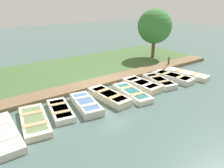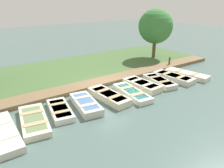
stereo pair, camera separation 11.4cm
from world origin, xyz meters
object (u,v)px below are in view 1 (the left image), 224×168
rowboat_0 (4,133)px  rowboat_6 (142,85)px  rowboat_1 (34,121)px  rowboat_3 (86,104)px  rowboat_7 (159,81)px  rowboat_4 (109,96)px  rowboat_2 (60,110)px  rowboat_8 (173,77)px  rowboat_5 (132,93)px  mooring_post_far (169,62)px  rowboat_9 (186,74)px  park_tree_left (155,26)px

rowboat_0 → rowboat_6: size_ratio=1.25×
rowboat_1 → rowboat_3: rowboat_3 is taller
rowboat_7 → rowboat_4: bearing=-77.9°
rowboat_1 → rowboat_2: 1.51m
rowboat_8 → rowboat_0: bearing=-95.0°
rowboat_2 → rowboat_4: 3.09m
rowboat_1 → rowboat_5: 6.12m
rowboat_7 → mooring_post_far: mooring_post_far is taller
rowboat_3 → rowboat_9: 9.06m
park_tree_left → rowboat_6: bearing=-50.8°
rowboat_5 → park_tree_left: size_ratio=0.67×
rowboat_2 → mooring_post_far: (-2.29, 11.32, 0.32)m
rowboat_7 → park_tree_left: bearing=149.0°
rowboat_8 → park_tree_left: bearing=141.6°
rowboat_4 → rowboat_9: size_ratio=0.89×
park_tree_left → mooring_post_far: bearing=-18.3°
rowboat_1 → rowboat_9: 11.99m
rowboat_5 → rowboat_4: bearing=-95.3°
rowboat_5 → rowboat_6: 1.48m
rowboat_1 → rowboat_3: bearing=100.6°
rowboat_2 → rowboat_1: bearing=-69.3°
rowboat_2 → rowboat_8: bearing=99.6°
rowboat_5 → park_tree_left: park_tree_left is taller
rowboat_3 → rowboat_5: size_ratio=0.89×
rowboat_3 → mooring_post_far: 10.20m
rowboat_3 → rowboat_5: 3.21m
rowboat_3 → rowboat_8: 7.61m
rowboat_7 → mooring_post_far: 4.40m
rowboat_6 → rowboat_7: size_ratio=0.93×
park_tree_left → rowboat_9: bearing=-18.1°
rowboat_8 → mooring_post_far: mooring_post_far is taller
rowboat_5 → rowboat_9: (-0.25, 5.87, 0.02)m
rowboat_3 → rowboat_4: size_ratio=0.94×
rowboat_9 → rowboat_6: bearing=-103.4°
rowboat_4 → rowboat_8: size_ratio=0.97×
rowboat_5 → rowboat_1: bearing=-85.0°
rowboat_4 → rowboat_5: 1.59m
rowboat_9 → park_tree_left: park_tree_left is taller
rowboat_3 → mooring_post_far: mooring_post_far is taller
rowboat_1 → rowboat_7: bearing=101.2°
rowboat_7 → rowboat_9: size_ratio=0.87×
rowboat_2 → rowboat_9: bearing=99.1°
rowboat_6 → rowboat_8: (0.19, 3.04, -0.02)m
rowboat_0 → rowboat_1: size_ratio=1.08×
rowboat_1 → park_tree_left: size_ratio=0.67×
park_tree_left → rowboat_0: bearing=-69.2°
rowboat_2 → rowboat_7: 7.60m
rowboat_0 → rowboat_6: 8.94m
rowboat_4 → rowboat_2: bearing=-96.7°
rowboat_0 → rowboat_2: 2.97m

